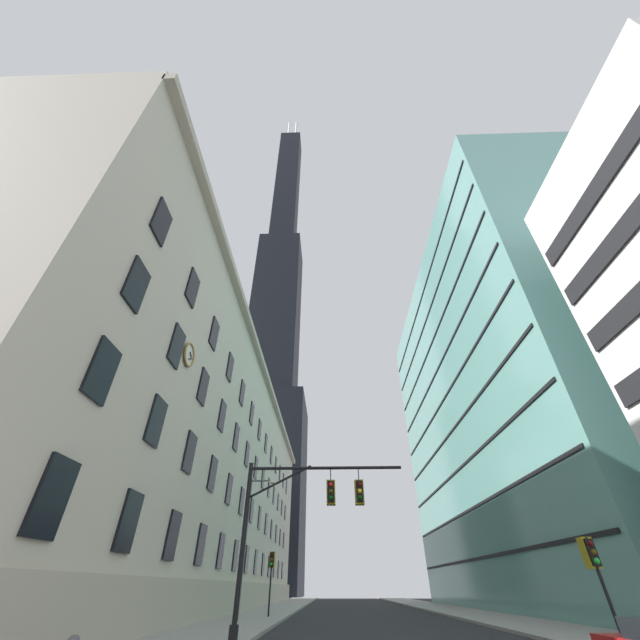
{
  "coord_description": "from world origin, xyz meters",
  "views": [
    {
      "loc": [
        -2.63,
        -13.6,
        1.81
      ],
      "look_at": [
        -3.91,
        28.12,
        32.4
      ],
      "focal_mm": 20.53,
      "sensor_mm": 36.0,
      "label": 1
    }
  ],
  "objects_px": {
    "traffic_signal_mast": "(310,508)",
    "traffic_light_far_left": "(272,564)",
    "traffic_light_near_right": "(592,558)",
    "street_lamppost": "(250,531)"
  },
  "relations": [
    {
      "from": "traffic_signal_mast",
      "to": "traffic_light_near_right",
      "type": "bearing_deg",
      "value": -6.46
    },
    {
      "from": "traffic_light_near_right",
      "to": "street_lamppost",
      "type": "relative_size",
      "value": 0.4
    },
    {
      "from": "traffic_light_near_right",
      "to": "traffic_light_far_left",
      "type": "bearing_deg",
      "value": 132.51
    },
    {
      "from": "traffic_signal_mast",
      "to": "traffic_light_far_left",
      "type": "bearing_deg",
      "value": 103.92
    },
    {
      "from": "traffic_light_far_left",
      "to": "traffic_light_near_right",
      "type": "bearing_deg",
      "value": -47.49
    },
    {
      "from": "traffic_light_far_left",
      "to": "street_lamppost",
      "type": "height_order",
      "value": "street_lamppost"
    },
    {
      "from": "traffic_signal_mast",
      "to": "traffic_light_far_left",
      "type": "distance_m",
      "value": 15.21
    },
    {
      "from": "traffic_light_far_left",
      "to": "street_lamppost",
      "type": "relative_size",
      "value": 0.48
    },
    {
      "from": "traffic_signal_mast",
      "to": "street_lamppost",
      "type": "distance_m",
      "value": 11.09
    },
    {
      "from": "traffic_signal_mast",
      "to": "street_lamppost",
      "type": "relative_size",
      "value": 0.91
    }
  ]
}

